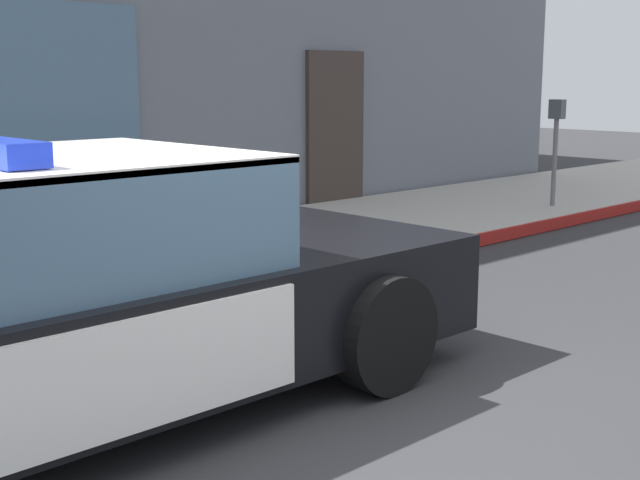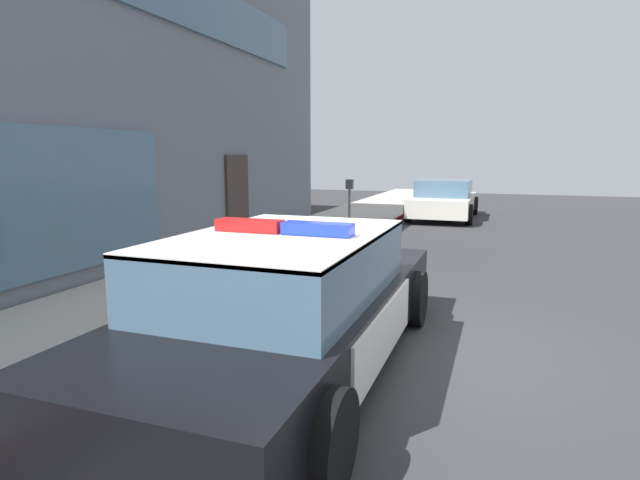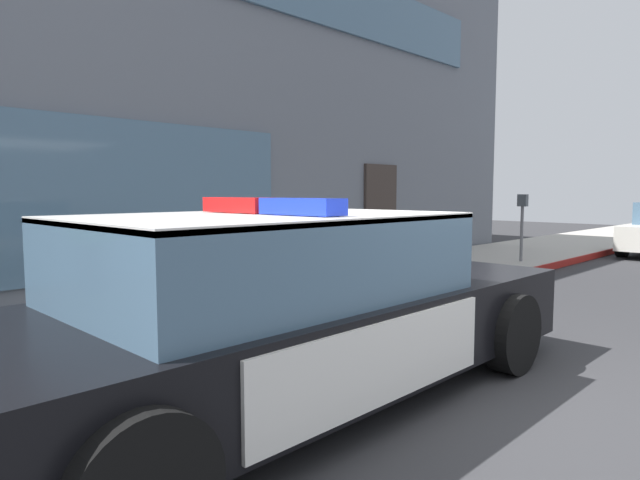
% 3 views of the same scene
% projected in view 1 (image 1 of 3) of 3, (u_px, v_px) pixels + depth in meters
% --- Properties ---
extents(ground, '(48.00, 48.00, 0.00)m').
position_uv_depth(ground, '(322.00, 430.00, 4.36)').
color(ground, '#303033').
extents(sidewalk, '(48.00, 2.78, 0.15)m').
position_uv_depth(sidewalk, '(6.00, 288.00, 6.98)').
color(sidewalk, '#B2ADA3').
rests_on(sidewalk, ground).
extents(curb_red_paint, '(28.80, 0.04, 0.14)m').
position_uv_depth(curb_red_paint, '(93.00, 323.00, 5.98)').
color(curb_red_paint, maroon).
rests_on(curb_red_paint, ground).
extents(police_cruiser, '(5.12, 2.13, 1.49)m').
position_uv_depth(police_cruiser, '(7.00, 299.00, 4.25)').
color(police_cruiser, black).
rests_on(police_cruiser, ground).
extents(fire_hydrant, '(0.34, 0.39, 0.73)m').
position_uv_depth(fire_hydrant, '(282.00, 221.00, 7.67)').
color(fire_hydrant, gold).
rests_on(fire_hydrant, sidewalk).
extents(parking_meter, '(0.12, 0.18, 1.34)m').
position_uv_depth(parking_meter, '(556.00, 132.00, 10.80)').
color(parking_meter, slate).
rests_on(parking_meter, sidewalk).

